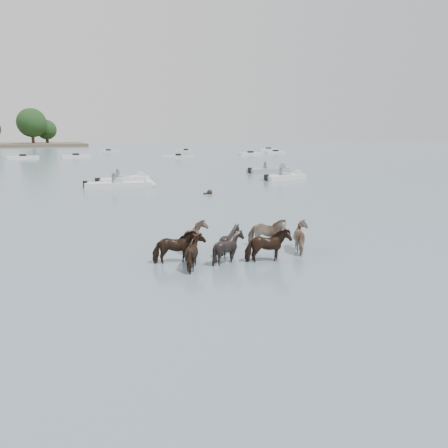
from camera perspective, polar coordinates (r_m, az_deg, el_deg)
name	(u,v)px	position (r m, az deg, el deg)	size (l,w,h in m)	color
ground	(209,259)	(16.62, -2.03, -4.54)	(400.00, 400.00, 0.00)	slate
pony_herd	(236,243)	(16.73, 1.53, -2.54)	(6.62, 3.78, 1.41)	black
swimming_pony	(209,193)	(33.95, -1.96, 4.11)	(0.72, 0.44, 0.44)	black
motorboat_b	(128,185)	(38.84, -12.37, 5.01)	(6.26, 2.82, 1.92)	silver
motorboat_c	(129,179)	(43.51, -12.32, 5.73)	(6.07, 4.35, 1.92)	silver
motorboat_d	(289,177)	(45.26, 8.54, 6.10)	(5.41, 2.66, 1.92)	silver
motorboat_e	(273,170)	(53.10, 6.47, 7.00)	(5.79, 2.12, 1.92)	gray
distant_flotilla	(76,155)	(92.87, -18.71, 8.55)	(103.83, 30.34, 0.93)	silver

